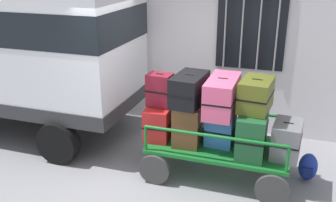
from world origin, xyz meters
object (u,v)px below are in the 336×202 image
suitcase_left_bottom (160,120)px  suitcase_left_middle (160,90)px  suitcase_midleft_middle (189,89)px  suitcase_center_bottom (221,128)px  backpack (308,167)px  suitcase_midleft_bottom (190,121)px  suitcase_right_bottom (287,140)px  suitcase_center_middle (222,96)px  van (10,43)px  suitcase_midright_bottom (253,131)px  suitcase_midright_middle (256,95)px  luggage_cart (219,151)px

suitcase_left_bottom → suitcase_left_middle: 0.51m
suitcase_midleft_middle → suitcase_center_bottom: bearing=7.8°
backpack → suitcase_center_bottom: bearing=-169.7°
suitcase_midleft_bottom → suitcase_right_bottom: (1.42, -0.07, -0.05)m
suitcase_center_middle → suitcase_right_bottom: size_ratio=1.49×
suitcase_midleft_middle → backpack: size_ratio=1.71×
backpack → van: bearing=177.8°
suitcase_midright_bottom → suitcase_center_bottom: bearing=172.4°
suitcase_midright_middle → suitcase_center_middle: bearing=178.4°
suitcase_left_bottom → suitcase_midleft_middle: size_ratio=0.99×
suitcase_midright_middle → van: bearing=174.1°
suitcase_midleft_middle → suitcase_midright_middle: 0.95m
suitcase_midright_middle → suitcase_midleft_middle: bearing=-177.8°
suitcase_left_bottom → suitcase_midleft_middle: 0.75m
suitcase_right_bottom → backpack: bearing=41.4°
suitcase_right_bottom → suitcase_left_bottom: bearing=177.9°
suitcase_midright_middle → suitcase_left_bottom: bearing=179.1°
suitcase_left_bottom → suitcase_midright_middle: (1.42, -0.02, 0.59)m
suitcase_midleft_middle → backpack: bearing=9.6°
suitcase_left_bottom → suitcase_midright_middle: bearing=-0.9°
suitcase_center_middle → suitcase_midleft_bottom: bearing=178.6°
suitcase_center_bottom → suitcase_midright_middle: 0.76m
luggage_cart → suitcase_left_middle: size_ratio=4.26×
suitcase_left_middle → backpack: suitcase_left_middle is taller
suitcase_midleft_bottom → suitcase_center_bottom: suitcase_midleft_bottom is taller
backpack → luggage_cart: bearing=-168.1°
suitcase_left_bottom → backpack: size_ratio=1.69×
suitcase_midleft_bottom → suitcase_center_middle: bearing=-1.4°
luggage_cart → suitcase_left_bottom: 1.01m
suitcase_left_middle → luggage_cart: bearing=-1.0°
luggage_cart → backpack: luggage_cart is taller
luggage_cart → suitcase_midright_bottom: bearing=-3.1°
suitcase_center_bottom → suitcase_midright_bottom: (0.47, -0.06, 0.06)m
suitcase_center_bottom → suitcase_right_bottom: size_ratio=0.86×
suitcase_midright_middle → suitcase_right_bottom: bearing=-5.7°
suitcase_left_middle → suitcase_center_bottom: suitcase_left_middle is taller
van → suitcase_center_bottom: 4.14m
suitcase_midright_bottom → backpack: 1.07m
suitcase_left_middle → suitcase_midright_bottom: (1.42, -0.04, -0.45)m
van → suitcase_midleft_middle: (3.53, -0.50, -0.34)m
luggage_cart → suitcase_midleft_middle: 1.05m
suitcase_midright_bottom → suitcase_center_middle: bearing=174.1°
suitcase_right_bottom → backpack: (0.35, 0.31, -0.55)m
suitcase_left_bottom → suitcase_midleft_middle: bearing=-7.1°
suitcase_midright_middle → suitcase_right_bottom: 0.76m
suitcase_left_bottom → suitcase_midright_bottom: suitcase_midright_bottom is taller
suitcase_left_bottom → suitcase_center_middle: suitcase_center_middle is taller
van → suitcase_midleft_middle: van is taller
luggage_cart → suitcase_midright_middle: size_ratio=3.22×
suitcase_midright_middle → suitcase_midright_bottom: bearing=-90.0°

